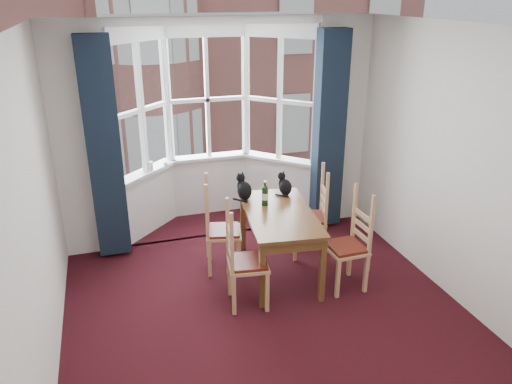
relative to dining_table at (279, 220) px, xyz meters
name	(u,v)px	position (x,y,z in m)	size (l,w,h in m)	color
floor	(278,333)	(-0.38, -1.05, -0.68)	(4.50, 4.50, 0.00)	black
ceiling	(284,29)	(-0.38, -1.05, 2.12)	(4.50, 4.50, 0.00)	white
wall_left	(30,230)	(-2.38, -1.05, 0.72)	(4.50, 4.50, 0.00)	silver
wall_right	(474,176)	(1.62, -1.05, 0.72)	(4.50, 4.50, 0.00)	silver
wall_near	(445,381)	(-0.38, -3.30, 0.72)	(4.00, 4.00, 0.00)	silver
wall_back_pier_left	(83,144)	(-2.03, 1.20, 0.72)	(0.70, 0.12, 2.80)	silver
wall_back_pier_right	(339,123)	(1.27, 1.20, 0.72)	(0.70, 0.12, 2.80)	silver
bay_window	(212,123)	(-0.38, 1.70, 0.72)	(2.76, 0.94, 2.80)	white
curtain_left	(104,151)	(-1.80, 1.02, 0.67)	(0.38, 0.22, 2.60)	#152131
curtain_right	(329,132)	(1.04, 1.02, 0.67)	(0.38, 0.22, 2.60)	#152131
dining_table	(279,220)	(0.00, 0.00, 0.00)	(0.90, 1.46, 0.78)	brown
chair_left_near	(239,264)	(-0.60, -0.47, -0.20)	(0.45, 0.47, 0.92)	tan
chair_left_far	(216,232)	(-0.67, 0.31, -0.20)	(0.48, 0.50, 0.92)	tan
chair_right_near	(353,247)	(0.69, -0.48, -0.20)	(0.41, 0.43, 0.92)	tan
chair_right_far	(316,219)	(0.59, 0.31, -0.20)	(0.50, 0.51, 0.92)	tan
cat_left	(244,189)	(-0.27, 0.49, 0.22)	(0.23, 0.27, 0.33)	black
cat_right	(285,186)	(0.24, 0.48, 0.21)	(0.22, 0.24, 0.29)	black
wine_bottle	(265,195)	(-0.10, 0.24, 0.23)	(0.08, 0.08, 0.29)	black
candle_tall	(151,166)	(-1.24, 1.55, 0.25)	(0.06, 0.06, 0.12)	white
candle_short	(166,165)	(-1.04, 1.58, 0.24)	(0.06, 0.06, 0.09)	white
street	(126,126)	(-0.38, 31.20, -6.68)	(80.00, 80.00, 0.00)	#333335
tenement_building	(139,37)	(-0.38, 12.96, 0.92)	(18.40, 7.80, 15.20)	#A55F55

